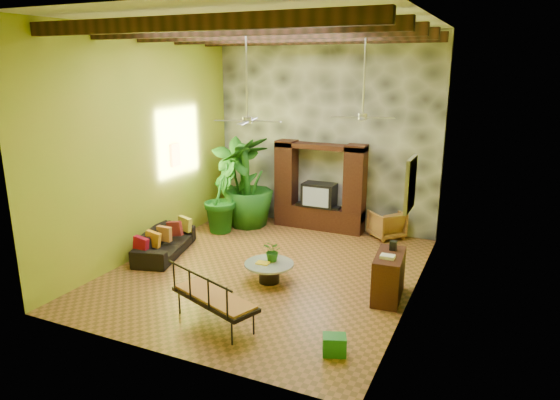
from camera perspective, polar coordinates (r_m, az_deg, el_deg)
The scene contains 23 objects.
ground at distance 10.69m, azimuth -1.48°, elevation -8.04°, with size 7.00×7.00×0.00m, color brown.
ceiling at distance 9.85m, azimuth -1.69°, elevation 19.77°, with size 6.00×7.00×0.02m, color silver.
back_wall at distance 13.16m, azimuth 5.22°, elevation 7.65°, with size 6.00×0.02×5.00m, color #9CBA2A.
left_wall at distance 11.60m, azimuth -15.09°, elevation 6.17°, with size 0.02×7.00×5.00m, color #9CBA2A.
right_wall at distance 9.07m, azimuth 15.72°, elevation 3.74°, with size 0.02×7.00×5.00m, color #9CBA2A.
stone_accent_wall at distance 13.11m, azimuth 5.13°, elevation 7.62°, with size 5.98×0.10×4.98m, color #34373C.
ceiling_beams at distance 9.84m, azimuth -1.68°, elevation 18.49°, with size 5.95×5.36×0.22m.
entertainment_center at distance 13.12m, azimuth 4.53°, elevation 0.80°, with size 2.40×0.55×2.30m.
ceiling_fan_front at distance 9.59m, azimuth -3.78°, elevation 10.31°, with size 1.28×1.28×1.86m.
ceiling_fan_back at distance 10.41m, azimuth 9.45°, elevation 10.52°, with size 1.28×1.28×1.86m.
wall_art_mask at distance 12.41m, azimuth -11.89°, elevation 5.06°, with size 0.06×0.32×0.55m, color gold.
wall_art_painting at distance 8.54m, azimuth 14.70°, elevation 1.74°, with size 0.06×0.70×0.90m, color #255889.
sofa at distance 11.74m, azimuth -13.03°, elevation -4.72°, with size 2.01×0.79×0.59m, color black.
wicker_armchair at distance 12.82m, azimuth 12.09°, elevation -2.72°, with size 0.74×0.76×0.69m, color brown.
tall_plant_a at distance 13.43m, azimuth -5.07°, elevation 2.08°, with size 1.24×0.84×2.36m, color #236B1C.
tall_plant_b at distance 12.96m, azimuth -6.80°, elevation 0.36°, with size 1.01×0.82×1.84m, color #185C1A.
tall_plant_c at distance 13.28m, azimuth -3.72°, elevation 2.07°, with size 1.35×1.35×2.42m, color #1C5917.
coffee_table at distance 10.06m, azimuth -1.25°, elevation -7.98°, with size 0.99×0.99×0.40m.
centerpiece_plant at distance 10.02m, azimuth -0.80°, elevation -5.86°, with size 0.39×0.34×0.43m, color #205917.
yellow_tray at distance 9.98m, azimuth -1.99°, elevation -7.20°, with size 0.25×0.18×0.03m, color yellow.
iron_bench at distance 8.43m, azimuth -7.79°, elevation -10.87°, with size 1.78×1.17×0.57m.
side_console at distance 9.54m, azimuth 12.31°, elevation -8.52°, with size 0.49×1.08×0.86m, color #3C1B13.
green_bin at distance 7.83m, azimuth 6.23°, elevation -16.15°, with size 0.35×0.26×0.31m, color #1D6D38.
Camera 1 is at (4.35, -8.81, 4.21)m, focal length 32.00 mm.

